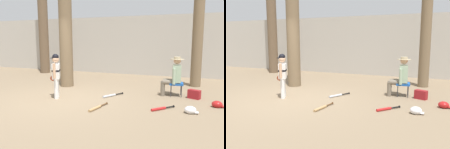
# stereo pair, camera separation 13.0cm
# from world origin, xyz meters

# --- Properties ---
(ground_plane) EXTENTS (60.00, 60.00, 0.00)m
(ground_plane) POSITION_xyz_m (0.00, 0.00, 0.00)
(ground_plane) COLOR #7F6B51
(concrete_back_wall) EXTENTS (18.00, 0.36, 2.85)m
(concrete_back_wall) POSITION_xyz_m (0.00, 5.61, 1.43)
(concrete_back_wall) COLOR #ADA89E
(concrete_back_wall) RESTS_ON ground
(tree_near_player) EXTENTS (0.67, 0.67, 6.25)m
(tree_near_player) POSITION_xyz_m (-0.95, 1.73, 2.79)
(tree_near_player) COLOR brown
(tree_near_player) RESTS_ON ground
(tree_behind_spectator) EXTENTS (0.51, 0.51, 4.15)m
(tree_behind_spectator) POSITION_xyz_m (3.49, 3.42, 1.83)
(tree_behind_spectator) COLOR brown
(tree_behind_spectator) RESTS_ON ground
(young_ballplayer) EXTENTS (0.49, 0.53, 1.31)m
(young_ballplayer) POSITION_xyz_m (-0.26, 0.09, 0.74)
(young_ballplayer) COLOR white
(young_ballplayer) RESTS_ON ground
(folding_stool) EXTENTS (0.45, 0.45, 0.41)m
(folding_stool) POSITION_xyz_m (2.99, 1.66, 0.36)
(folding_stool) COLOR #194C9E
(folding_stool) RESTS_ON ground
(seated_spectator) EXTENTS (0.67, 0.54, 1.20)m
(seated_spectator) POSITION_xyz_m (2.89, 1.64, 0.64)
(seated_spectator) COLOR #6B6051
(seated_spectator) RESTS_ON ground
(handbag_beside_stool) EXTENTS (0.38, 0.29, 0.26)m
(handbag_beside_stool) POSITION_xyz_m (3.52, 1.50, 0.13)
(handbag_beside_stool) COLOR maroon
(handbag_beside_stool) RESTS_ON ground
(tree_far_left) EXTENTS (0.78, 0.78, 6.94)m
(tree_far_left) POSITION_xyz_m (-3.97, 4.33, 3.06)
(tree_far_left) COLOR brown
(tree_far_left) RESTS_ON ground
(bat_wood_tan) EXTENTS (0.18, 0.80, 0.07)m
(bat_wood_tan) POSITION_xyz_m (1.31, -0.48, 0.03)
(bat_wood_tan) COLOR tan
(bat_wood_tan) RESTS_ON ground
(bat_red_barrel) EXTENTS (0.51, 0.58, 0.07)m
(bat_red_barrel) POSITION_xyz_m (2.80, 0.04, 0.03)
(bat_red_barrel) COLOR red
(bat_red_barrel) RESTS_ON ground
(bat_aluminum_silver) EXTENTS (0.43, 0.73, 0.07)m
(bat_aluminum_silver) POSITION_xyz_m (1.17, 0.83, 0.03)
(bat_aluminum_silver) COLOR #B7BCC6
(bat_aluminum_silver) RESTS_ON ground
(batting_helmet_white) EXTENTS (0.32, 0.24, 0.18)m
(batting_helmet_white) POSITION_xyz_m (3.50, 0.04, 0.08)
(batting_helmet_white) COLOR silver
(batting_helmet_white) RESTS_ON ground
(batting_helmet_red) EXTENTS (0.31, 0.24, 0.18)m
(batting_helmet_red) POSITION_xyz_m (4.11, 0.80, 0.08)
(batting_helmet_red) COLOR #A81919
(batting_helmet_red) RESTS_ON ground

